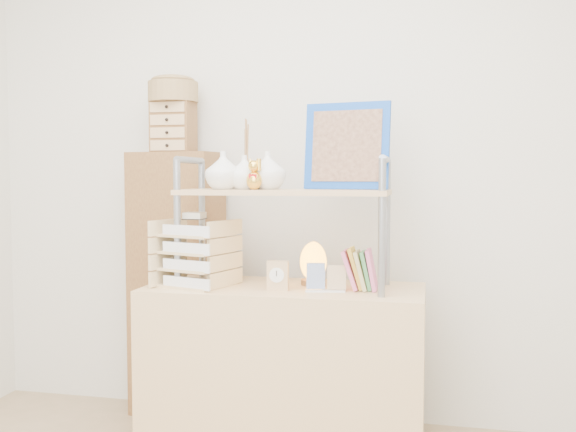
# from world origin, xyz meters

# --- Properties ---
(room_shell) EXTENTS (3.42, 3.41, 2.61)m
(room_shell) POSITION_xyz_m (0.00, 0.39, 1.69)
(room_shell) COLOR silver
(room_shell) RESTS_ON ground
(desk) EXTENTS (1.20, 0.50, 0.75)m
(desk) POSITION_xyz_m (0.00, 1.20, 0.38)
(desk) COLOR tan
(desk) RESTS_ON ground
(cabinet) EXTENTS (0.48, 0.30, 1.35)m
(cabinet) POSITION_xyz_m (-0.65, 1.57, 0.68)
(cabinet) COLOR brown
(cabinet) RESTS_ON ground
(hutch) EXTENTS (0.90, 0.34, 0.80)m
(hutch) POSITION_xyz_m (-0.03, 1.21, 1.20)
(hutch) COLOR gray
(hutch) RESTS_ON desk
(letter_tray) EXTENTS (0.32, 0.32, 0.32)m
(letter_tray) POSITION_xyz_m (-0.38, 1.13, 0.88)
(letter_tray) COLOR tan
(letter_tray) RESTS_ON desk
(salt_lamp) EXTENTS (0.13, 0.12, 0.19)m
(salt_lamp) POSITION_xyz_m (0.11, 1.27, 0.85)
(salt_lamp) COLOR brown
(salt_lamp) RESTS_ON desk
(desk_clock) EXTENTS (0.09, 0.05, 0.13)m
(desk_clock) POSITION_xyz_m (-0.01, 1.10, 0.81)
(desk_clock) COLOR tan
(desk_clock) RESTS_ON desk
(postcard_stand) EXTENTS (0.17, 0.07, 0.12)m
(postcard_stand) POSITION_xyz_m (0.19, 1.13, 0.78)
(postcard_stand) COLOR white
(postcard_stand) RESTS_ON desk
(drawer_chest) EXTENTS (0.20, 0.16, 0.25)m
(drawer_chest) POSITION_xyz_m (-0.65, 1.55, 1.48)
(drawer_chest) COLOR brown
(drawer_chest) RESTS_ON cabinet
(woven_basket) EXTENTS (0.25, 0.25, 0.10)m
(woven_basket) POSITION_xyz_m (-0.65, 1.55, 1.65)
(woven_basket) COLOR olive
(woven_basket) RESTS_ON drawer_chest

